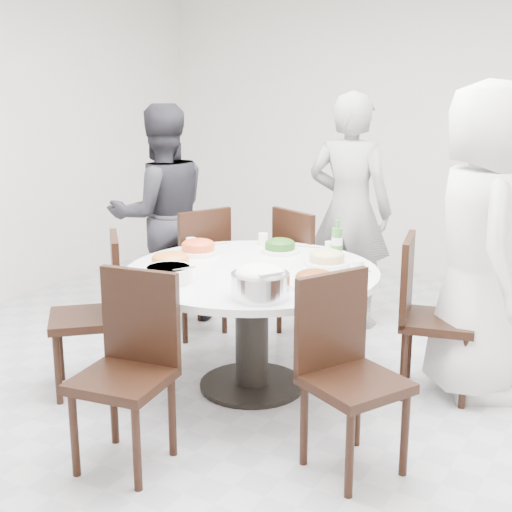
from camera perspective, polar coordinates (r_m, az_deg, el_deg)
The scene contains 22 objects.
floor at distance 4.33m, azimuth 3.42°, elevation -11.18°, with size 6.00×6.00×0.01m, color silver.
wall_back at distance 6.75m, azimuth 15.35°, elevation 9.90°, with size 6.00×0.01×2.80m, color silver.
dining_table at distance 4.31m, azimuth -0.34°, elevation -5.88°, with size 1.50×1.50×0.75m, color white.
chair_ne at distance 4.34m, azimuth 14.34°, elevation -4.79°, with size 0.42×0.42×0.95m, color black.
chair_n at distance 5.16m, azimuth 4.55°, elevation -1.33°, with size 0.42×0.42×0.95m, color black.
chair_nw at distance 5.23m, azimuth -5.17°, elevation -1.12°, with size 0.42×0.42×0.95m, color black.
chair_sw at distance 4.37m, azimuth -13.49°, elevation -4.61°, with size 0.42×0.42×0.95m, color black.
chair_s at distance 3.50m, azimuth -10.67°, elevation -9.35°, with size 0.42×0.42×0.95m, color black.
chair_se at distance 3.43m, azimuth 7.97°, elevation -9.70°, with size 0.42×0.42×0.95m, color black.
diner_right at distance 4.32m, azimuth 17.59°, elevation 1.06°, with size 0.90×0.59×1.85m, color silver.
diner_middle at distance 5.36m, azimuth 7.50°, elevation 3.59°, with size 0.64×0.42×1.75m, color black.
diner_left at distance 5.46m, azimuth -7.57°, elevation 3.28°, with size 0.81×0.63×1.66m, color black.
dish_greens at distance 4.58m, azimuth 1.93°, elevation 0.66°, with size 0.25×0.25×0.06m, color white.
dish_pale at distance 4.30m, azimuth 5.68°, elevation -0.27°, with size 0.27×0.27×0.07m, color white.
dish_orange at distance 4.56m, azimuth -4.65°, elevation 0.62°, with size 0.27×0.27×0.07m, color white.
dish_redbrown at distance 3.84m, azimuth 4.76°, elevation -2.05°, with size 0.28×0.28×0.07m, color white.
dish_tofu at distance 4.24m, azimuth -6.86°, elevation -0.49°, with size 0.29×0.29×0.07m, color white.
rice_bowl at distance 3.65m, azimuth 0.34°, elevation -2.38°, with size 0.30×0.30×0.13m, color silver.
soup_bowl at distance 3.97m, azimuth -7.02°, elevation -1.44°, with size 0.27×0.27×0.08m, color white.
beverage_bottle at distance 4.49m, azimuth 6.50°, elevation 1.40°, with size 0.07×0.07×0.23m, color #387930.
tea_cups at distance 4.74m, azimuth 3.82°, elevation 1.19°, with size 0.07×0.07×0.08m, color white.
chopsticks at distance 4.79m, azimuth 3.81°, elevation 0.92°, with size 0.24×0.04×0.01m, color tan, non-canonical shape.
Camera 1 is at (1.74, -3.50, 1.87)m, focal length 50.00 mm.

